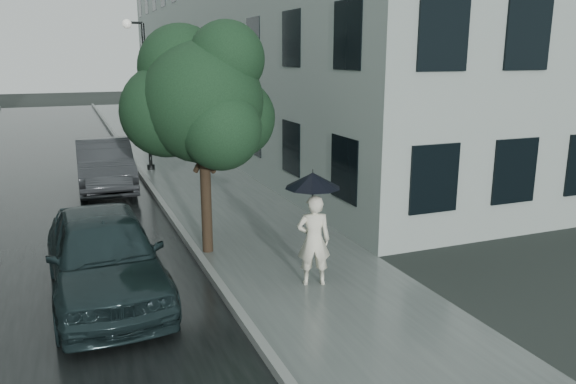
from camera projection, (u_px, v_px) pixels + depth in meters
name	position (u px, v px, depth m)	size (l,w,h in m)	color
ground	(323.00, 300.00, 9.84)	(120.00, 120.00, 0.00)	black
sidewalk	(191.00, 170.00, 20.75)	(3.50, 60.00, 0.01)	slate
kerb_near	(140.00, 172.00, 20.08)	(0.15, 60.00, 0.15)	slate
asphalt_road	(34.00, 182.00, 18.83)	(6.85, 60.00, 0.00)	black
building_near	(257.00, 48.00, 28.32)	(7.02, 36.00, 9.00)	gray
pedestrian	(314.00, 240.00, 10.32)	(0.62, 0.41, 1.71)	silver
umbrella	(313.00, 180.00, 10.08)	(1.17, 1.17, 1.24)	black
street_tree	(201.00, 100.00, 11.57)	(3.28, 2.98, 4.87)	#332619
lamp_post	(142.00, 86.00, 20.13)	(0.84, 0.39, 5.37)	black
car_near	(104.00, 254.00, 9.78)	(1.86, 4.63, 1.58)	#182729
car_far	(105.00, 165.00, 17.79)	(1.64, 4.71, 1.55)	#27292C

